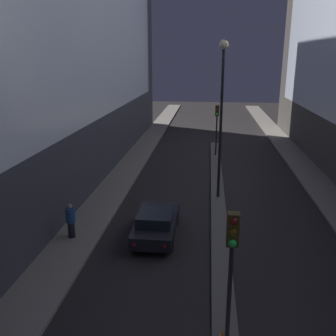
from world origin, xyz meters
TOP-DOWN VIEW (x-y plane):
  - median_strip at (0.00, 15.92)m, footprint 0.80×29.84m
  - traffic_light_near at (0.00, 3.96)m, footprint 0.32×0.42m
  - traffic_light_mid at (0.00, 26.10)m, footprint 0.32×0.42m
  - street_lamp at (0.00, 16.23)m, footprint 0.51×0.51m
  - car_left_lane at (-2.97, 10.92)m, footprint 1.82×4.24m
  - pedestrian_on_left_sidewalk at (-6.79, 10.21)m, footprint 0.42×0.42m

SIDE VIEW (x-z plane):
  - median_strip at x=0.00m, z-range 0.00..0.14m
  - car_left_lane at x=-2.97m, z-range 0.02..1.40m
  - pedestrian_on_left_sidewalk at x=-6.79m, z-range 0.18..1.82m
  - traffic_light_near at x=0.00m, z-range 1.13..5.33m
  - traffic_light_mid at x=0.00m, z-range 1.13..5.33m
  - street_lamp at x=0.00m, z-range 1.57..10.41m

